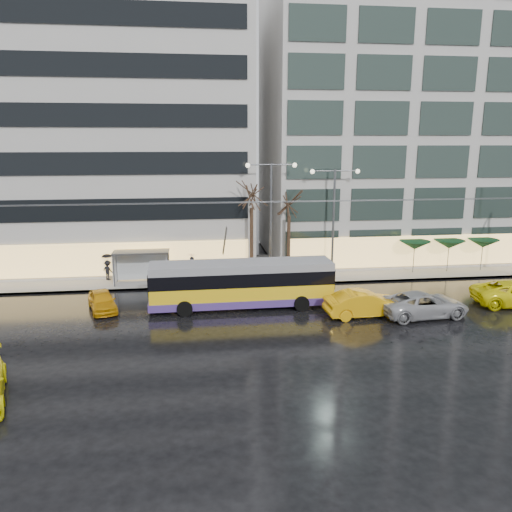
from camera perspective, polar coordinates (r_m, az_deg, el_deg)
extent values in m
plane|color=black|center=(29.50, 1.01, -8.47)|extent=(140.00, 140.00, 0.00)
cube|color=gray|center=(42.96, 1.03, -1.44)|extent=(80.00, 10.00, 0.15)
cube|color=slate|center=(38.24, 2.07, -3.28)|extent=(80.00, 0.10, 0.15)
cube|color=#B1ADA9|center=(47.73, -22.34, 12.49)|extent=(34.00, 14.00, 22.00)
cube|color=#B1ADA9|center=(51.57, 19.92, 14.33)|extent=(32.00, 14.00, 25.00)
cube|color=yellow|center=(33.09, -1.64, -4.15)|extent=(11.95, 2.68, 1.49)
cube|color=#4C3380|center=(33.24, -1.63, -4.97)|extent=(11.99, 2.72, 0.50)
cube|color=black|center=(32.78, -1.65, -2.33)|extent=(11.97, 2.70, 0.89)
cube|color=gray|center=(32.60, -1.66, -1.15)|extent=(11.95, 2.68, 0.50)
cube|color=black|center=(33.98, 8.44, -2.17)|extent=(0.10, 2.28, 1.29)
cube|color=black|center=(32.73, -12.13, -2.92)|extent=(0.10, 2.28, 1.29)
cylinder|color=black|center=(35.01, 4.30, -4.14)|extent=(1.00, 0.36, 0.99)
cylinder|color=black|center=(32.71, 5.22, -5.41)|extent=(1.00, 0.36, 0.99)
cylinder|color=black|center=(34.25, -8.17, -4.64)|extent=(1.00, 0.36, 0.99)
cylinder|color=black|center=(31.89, -8.16, -5.98)|extent=(1.00, 0.36, 0.99)
cylinder|color=#595B60|center=(33.11, -3.56, 1.60)|extent=(0.12, 3.69, 2.61)
cylinder|color=#595B60|center=(33.60, -3.63, 1.77)|extent=(0.12, 3.69, 2.61)
cylinder|color=#595B60|center=(33.52, 1.37, 6.15)|extent=(42.00, 0.04, 0.04)
cylinder|color=#595B60|center=(34.01, 1.24, 6.25)|extent=(42.00, 0.04, 0.04)
cube|color=#595B60|center=(38.77, -13.00, 0.47)|extent=(4.20, 1.60, 0.12)
cube|color=silver|center=(39.73, -12.81, -1.08)|extent=(4.00, 0.05, 2.20)
cube|color=white|center=(39.33, -15.88, -1.40)|extent=(0.10, 1.40, 2.20)
cylinder|color=#595B60|center=(38.65, -15.96, -1.65)|extent=(0.10, 0.10, 2.40)
cylinder|color=#595B60|center=(39.99, -15.66, -1.15)|extent=(0.10, 0.10, 2.40)
cylinder|color=#595B60|center=(38.22, -10.02, -1.51)|extent=(0.10, 0.10, 2.40)
cylinder|color=#595B60|center=(39.58, -9.93, -1.00)|extent=(0.10, 0.10, 2.40)
cylinder|color=#595B60|center=(38.92, 1.72, 3.92)|extent=(0.18, 0.18, 9.00)
cylinder|color=#595B60|center=(38.34, 0.41, 10.40)|extent=(1.80, 0.10, 0.10)
cylinder|color=#595B60|center=(38.61, 3.11, 10.40)|extent=(1.80, 0.10, 0.10)
sphere|color=#FFF2CC|center=(38.23, -0.95, 10.31)|extent=(0.36, 0.36, 0.36)
sphere|color=#FFF2CC|center=(38.78, 4.43, 10.32)|extent=(0.36, 0.36, 0.36)
cylinder|color=#595B60|center=(40.02, 8.82, 3.66)|extent=(0.18, 0.18, 8.50)
cylinder|color=#595B60|center=(39.33, 7.76, 9.62)|extent=(1.80, 0.10, 0.10)
cylinder|color=#595B60|center=(39.82, 10.30, 9.57)|extent=(1.80, 0.10, 0.10)
sphere|color=#FFF2CC|center=(39.11, 6.46, 9.56)|extent=(0.36, 0.36, 0.36)
sphere|color=#FFF2CC|center=(40.10, 11.54, 9.47)|extent=(0.36, 0.36, 0.36)
cylinder|color=black|center=(39.22, -0.51, 1.47)|extent=(0.28, 0.28, 5.60)
cylinder|color=black|center=(39.93, 3.74, 1.14)|extent=(0.28, 0.28, 4.90)
cylinder|color=#595B60|center=(43.23, 17.57, -0.36)|extent=(0.06, 0.06, 2.20)
cone|color=#0F3A1B|center=(42.98, 17.68, 1.19)|extent=(2.50, 2.50, 0.70)
cylinder|color=#595B60|center=(44.56, 21.08, -0.25)|extent=(0.06, 0.06, 2.20)
cone|color=#0F3A1B|center=(44.31, 21.20, 1.26)|extent=(2.50, 2.50, 0.70)
cylinder|color=#595B60|center=(46.04, 24.38, -0.13)|extent=(0.06, 0.06, 2.20)
cone|color=#0F3A1B|center=(45.81, 24.52, 1.33)|extent=(2.50, 2.50, 0.70)
imported|color=orange|center=(34.06, -17.17, -4.92)|extent=(2.63, 4.14, 1.31)
imported|color=#FFAF0D|center=(32.22, 12.29, -5.34)|extent=(5.12, 2.06, 1.65)
imported|color=#A2A3A7|center=(33.21, 18.60, -5.26)|extent=(5.83, 3.09, 1.56)
imported|color=black|center=(39.05, -7.33, -1.45)|extent=(0.72, 0.49, 1.94)
imported|color=#DD498C|center=(38.86, -7.37, -0.34)|extent=(0.99, 1.01, 0.88)
imported|color=black|center=(39.16, -7.01, -1.63)|extent=(0.98, 0.89, 1.63)
imported|color=black|center=(40.70, -16.57, -1.57)|extent=(1.17, 1.03, 1.57)
imported|color=black|center=(40.48, -16.65, -0.24)|extent=(1.13, 1.13, 0.72)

